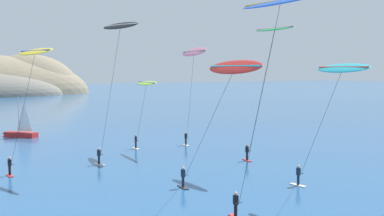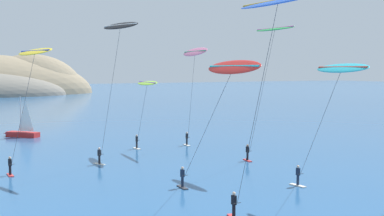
% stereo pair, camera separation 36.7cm
% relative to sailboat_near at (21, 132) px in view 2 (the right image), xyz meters
% --- Properties ---
extents(sailboat_near, '(4.72, 5.04, 5.70)m').
position_rel_sailboat_near_xyz_m(sailboat_near, '(0.00, 0.00, 0.00)').
color(sailboat_near, '#B22323').
rests_on(sailboat_near, ground).
extents(kitesurfer_black, '(2.99, 6.63, 13.87)m').
position_rel_sailboat_near_xyz_m(kitesurfer_black, '(4.88, -27.51, 11.56)').
color(kitesurfer_black, silver).
rests_on(kitesurfer_black, ground).
extents(kitesurfer_green, '(1.77, 7.16, 13.53)m').
position_rel_sailboat_near_xyz_m(kitesurfer_green, '(18.29, -33.18, 11.46)').
color(kitesurfer_green, red).
rests_on(kitesurfer_green, ground).
extents(kitesurfer_lime, '(1.87, 8.16, 8.24)m').
position_rel_sailboat_near_xyz_m(kitesurfer_lime, '(10.19, -21.40, 6.75)').
color(kitesurfer_lime, silver).
rests_on(kitesurfer_lime, ground).
extents(kitesurfer_yellow, '(3.16, 8.69, 11.21)m').
position_rel_sailboat_near_xyz_m(kitesurfer_yellow, '(-3.33, -30.54, 9.44)').
color(kitesurfer_yellow, red).
rests_on(kitesurfer_yellow, ground).
extents(kitesurfer_pink, '(1.64, 6.15, 12.09)m').
position_rel_sailboat_near_xyz_m(kitesurfer_pink, '(16.91, -20.05, 10.17)').
color(kitesurfer_pink, silver).
rests_on(kitesurfer_pink, ground).
extents(kitesurfer_cyan, '(1.78, 8.37, 9.92)m').
position_rel_sailboat_near_xyz_m(kitesurfer_cyan, '(14.99, -45.14, 8.15)').
color(kitesurfer_cyan, silver).
rests_on(kitesurfer_cyan, ground).
extents(kitesurfer_blue, '(2.01, 7.85, 13.47)m').
position_rel_sailboat_near_xyz_m(kitesurfer_blue, '(6.43, -48.97, 11.72)').
color(kitesurfer_blue, red).
rests_on(kitesurfer_blue, ground).
extents(kitesurfer_red, '(2.22, 9.37, 10.14)m').
position_rel_sailboat_near_xyz_m(kitesurfer_red, '(7.72, -42.24, 8.26)').
color(kitesurfer_red, '#2D2D33').
rests_on(kitesurfer_red, ground).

